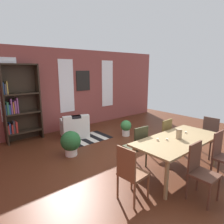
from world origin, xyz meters
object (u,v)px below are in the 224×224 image
armchair_white (75,128)px  potted_plant_by_shelf (71,142)px  vase_on_table (179,134)px  dining_chair_head_right (208,135)px  dining_chair_far_left (137,145)px  dining_chair_far_right (162,136)px  dining_chair_head_left (130,172)px  potted_plant_corner (126,127)px  dining_table (178,142)px  dining_chair_near_right (223,155)px  dining_chair_near_left (200,170)px  bookshelf_tall (19,104)px

armchair_white → potted_plant_by_shelf: 1.42m
vase_on_table → armchair_white: 3.45m
vase_on_table → armchair_white: bearing=98.3°
dining_chair_head_right → potted_plant_by_shelf: dining_chair_head_right is taller
dining_chair_far_left → dining_chair_head_right: bearing=-20.7°
dining_chair_far_right → potted_plant_by_shelf: dining_chair_far_right is taller
vase_on_table → dining_chair_head_left: 1.43m
dining_chair_far_right → potted_plant_corner: size_ratio=1.84×
vase_on_table → armchair_white: (-0.49, 3.36, -0.57)m
dining_table → dining_chair_far_right: 0.84m
dining_chair_far_left → potted_plant_by_shelf: 1.70m
dining_table → armchair_white: dining_table is taller
dining_chair_near_right → dining_chair_head_left: 1.95m
vase_on_table → dining_chair_near_left: bearing=-123.6°
dining_chair_far_left → dining_chair_far_right: (0.91, -0.00, 0.00)m
vase_on_table → dining_chair_far_left: size_ratio=0.21×
dining_chair_far_right → armchair_white: bearing=109.3°
potted_plant_corner → dining_chair_head_left: bearing=-133.0°
dining_chair_far_right → armchair_white: (-0.93, 2.67, -0.23)m
dining_table → dining_chair_near_left: (-0.45, -0.69, -0.16)m
dining_chair_near_left → bookshelf_tall: bookshelf_tall is taller
dining_chair_head_right → potted_plant_by_shelf: (-2.64, 2.18, -0.17)m
dining_chair_head_left → armchair_white: (0.90, 3.37, -0.23)m
dining_chair_head_right → bookshelf_tall: bookshelf_tall is taller
vase_on_table → dining_chair_near_left: size_ratio=0.21×
dining_chair_near_left → dining_chair_head_right: same height
dining_chair_far_left → vase_on_table: bearing=-56.1°
dining_table → bookshelf_tall: 4.50m
dining_chair_near_left → dining_chair_head_left: bearing=143.3°
dining_chair_near_left → potted_plant_by_shelf: bearing=105.7°
bookshelf_tall → dining_chair_near_right: bearing=-63.9°
dining_chair_far_left → dining_chair_head_left: (-0.92, -0.70, 0.00)m
dining_chair_near_right → dining_chair_head_right: (0.92, 0.70, 0.00)m
dining_chair_near_left → armchair_white: size_ratio=0.95×
bookshelf_tall → armchair_white: (1.40, -0.70, -0.83)m
dining_chair_head_left → armchair_white: 3.49m
bookshelf_tall → armchair_white: bookshelf_tall is taller
vase_on_table → dining_chair_head_right: bearing=0.1°
dining_chair_far_left → dining_chair_near_right: same height
dining_chair_head_left → bookshelf_tall: 4.15m
vase_on_table → potted_plant_by_shelf: 2.57m
dining_table → vase_on_table: 0.18m
dining_chair_near_right → potted_plant_corner: size_ratio=1.84×
dining_table → dining_chair_near_left: bearing=-123.1°
bookshelf_tall → potted_plant_corner: bookshelf_tall is taller
dining_chair_far_left → dining_chair_near_left: 1.39m
dining_chair_head_right → dining_chair_far_left: bearing=159.3°
dining_chair_near_left → potted_plant_corner: (1.28, 3.06, -0.23)m
dining_chair_head_right → dining_chair_head_left: same height
potted_plant_by_shelf → dining_chair_head_left: bearing=-93.0°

